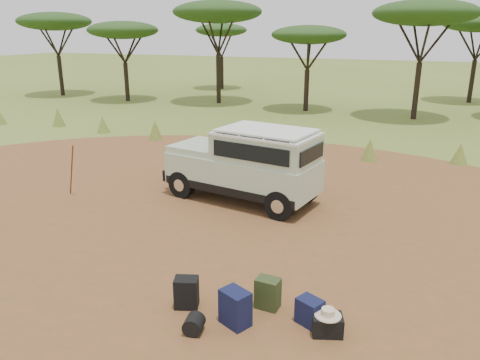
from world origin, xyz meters
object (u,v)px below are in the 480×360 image
at_px(backpack_black, 186,293).
at_px(backpack_olive, 268,293).
at_px(backpack_navy, 235,308).
at_px(safari_vehicle, 247,166).
at_px(duffel_navy, 310,312).
at_px(walking_staff, 72,170).
at_px(hard_case, 327,325).

bearing_deg(backpack_black, backpack_olive, 1.89).
height_order(backpack_navy, backpack_olive, backpack_navy).
height_order(safari_vehicle, duffel_navy, safari_vehicle).
bearing_deg(safari_vehicle, walking_staff, -152.13).
height_order(walking_staff, backpack_black, walking_staff).
height_order(safari_vehicle, walking_staff, safari_vehicle).
distance_m(backpack_black, backpack_olive, 1.38).
distance_m(backpack_navy, duffel_navy, 1.19).
xyz_separation_m(backpack_black, backpack_olive, (1.28, 0.51, 0.00)).
height_order(backpack_black, backpack_olive, backpack_olive).
xyz_separation_m(walking_staff, backpack_navy, (6.65, -3.85, -0.46)).
bearing_deg(hard_case, duffel_navy, 134.32).
relative_size(backpack_black, backpack_olive, 0.99).
xyz_separation_m(safari_vehicle, hard_case, (3.39, -5.08, -0.84)).
height_order(safari_vehicle, hard_case, safari_vehicle).
xyz_separation_m(backpack_navy, backpack_olive, (0.32, 0.66, -0.03)).
bearing_deg(hard_case, safari_vehicle, 103.93).
relative_size(walking_staff, backpack_navy, 2.63).
bearing_deg(walking_staff, duffel_navy, -93.04).
relative_size(backpack_black, duffel_navy, 1.22).
bearing_deg(hard_case, backpack_black, 164.37).
relative_size(backpack_olive, duffel_navy, 1.23).
bearing_deg(walking_staff, backpack_black, -102.56).
height_order(walking_staff, backpack_olive, walking_staff).
bearing_deg(walking_staff, backpack_olive, -94.12).
bearing_deg(backpack_olive, hard_case, -13.96).
bearing_deg(duffel_navy, backpack_navy, -131.05).
bearing_deg(backpack_navy, safari_vehicle, 135.22).
bearing_deg(backpack_navy, duffel_navy, 48.67).
bearing_deg(hard_case, walking_staff, 136.59).
bearing_deg(safari_vehicle, duffel_navy, -48.49).
relative_size(backpack_navy, duffel_navy, 1.36).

